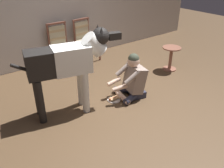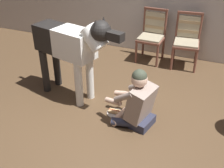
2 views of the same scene
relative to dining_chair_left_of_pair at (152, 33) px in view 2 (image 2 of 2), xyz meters
name	(u,v)px [view 2 (image 2 of 2)]	position (x,y,z in m)	size (l,w,h in m)	color
ground_plane	(104,123)	(-0.04, -2.21, -0.54)	(15.94, 15.94, 0.00)	brown
dining_chair_left_of_pair	(152,33)	(0.00, 0.00, 0.00)	(0.47, 0.48, 0.98)	brown
dining_chair_right_of_pair	(187,38)	(0.65, 0.00, 0.00)	(0.51, 0.51, 0.98)	brown
person_sitting_on_floor	(137,102)	(0.37, -2.04, -0.20)	(0.71, 0.57, 0.82)	#303246
large_dog	(71,45)	(-0.73, -1.78, 0.32)	(1.65, 0.57, 1.36)	white
hot_dog_on_plate	(115,112)	(0.02, -1.96, -0.52)	(0.24, 0.24, 0.06)	silver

